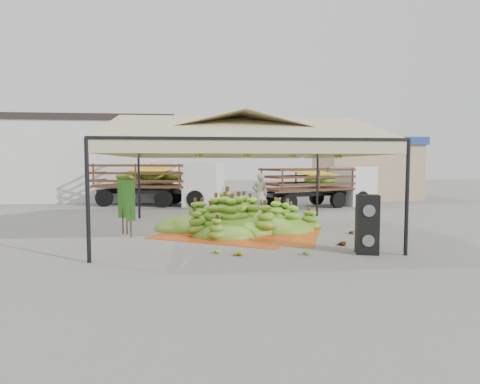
{
  "coord_description": "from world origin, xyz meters",
  "views": [
    {
      "loc": [
        -1.31,
        -13.84,
        2.38
      ],
      "look_at": [
        0.2,
        1.5,
        1.3
      ],
      "focal_mm": 30.0,
      "sensor_mm": 36.0,
      "label": 1
    }
  ],
  "objects": [
    {
      "name": "tarp_left",
      "position": [
        0.54,
        -0.2,
        0.01
      ],
      "size": [
        5.5,
        5.38,
        0.01
      ],
      "primitive_type": "cube",
      "rotation": [
        0.0,
        0.0,
        -0.35
      ],
      "color": "#D06413",
      "rests_on": "ground"
    },
    {
      "name": "speaker_stack",
      "position": [
        3.08,
        -3.7,
        0.78
      ],
      "size": [
        0.67,
        0.62,
        1.57
      ],
      "rotation": [
        0.0,
        0.0,
        -0.25
      ],
      "color": "black",
      "rests_on": "ground"
    },
    {
      "name": "canopy_tent",
      "position": [
        0.0,
        0.0,
        3.3
      ],
      "size": [
        8.1,
        8.1,
        4.0
      ],
      "color": "black",
      "rests_on": "ground"
    },
    {
      "name": "hand_yellow_b",
      "position": [
        -0.4,
        -3.7,
        0.1
      ],
      "size": [
        0.55,
        0.53,
        0.2
      ],
      "primitive_type": "ellipsoid",
      "rotation": [
        0.0,
        0.0,
        0.6
      ],
      "color": "gold",
      "rests_on": "ground"
    },
    {
      "name": "truck_right",
      "position": [
        5.53,
        8.02,
        1.37
      ],
      "size": [
        6.85,
        4.22,
        2.23
      ],
      "rotation": [
        0.0,
        0.0,
        0.34
      ],
      "color": "#522C1B",
      "rests_on": "ground"
    },
    {
      "name": "hand_red_a",
      "position": [
        3.7,
        -0.81,
        0.09
      ],
      "size": [
        0.42,
        0.36,
        0.18
      ],
      "primitive_type": "ellipsoid",
      "rotation": [
        0.0,
        0.0,
        -0.09
      ],
      "color": "#5D1D15",
      "rests_on": "ground"
    },
    {
      "name": "hanging_bunches",
      "position": [
        0.89,
        -1.18,
        2.62
      ],
      "size": [
        4.74,
        0.24,
        0.2
      ],
      "color": "#587B19",
      "rests_on": "ground"
    },
    {
      "name": "hand_green",
      "position": [
        1.35,
        -3.7,
        0.1
      ],
      "size": [
        0.48,
        0.42,
        0.19
      ],
      "primitive_type": "ellipsoid",
      "rotation": [
        0.0,
        0.0,
        -0.19
      ],
      "color": "#3A7518",
      "rests_on": "ground"
    },
    {
      "name": "building_tan",
      "position": [
        10.0,
        13.0,
        2.07
      ],
      "size": [
        6.3,
        5.3,
        4.1
      ],
      "color": "tan",
      "rests_on": "ground"
    },
    {
      "name": "hand_red_b",
      "position": [
        2.72,
        -2.7,
        0.1
      ],
      "size": [
        0.52,
        0.47,
        0.19
      ],
      "primitive_type": "ellipsoid",
      "rotation": [
        0.0,
        0.0,
        0.34
      ],
      "color": "#5B2F14",
      "rests_on": "ground"
    },
    {
      "name": "truck_left",
      "position": [
        -3.39,
        9.42,
        1.52
      ],
      "size": [
        7.54,
        4.05,
        2.46
      ],
      "rotation": [
        0.0,
        0.0,
        -0.24
      ],
      "color": "#4E321A",
      "rests_on": "ground"
    },
    {
      "name": "banana_heap",
      "position": [
        -0.0,
        0.56,
        0.65
      ],
      "size": [
        6.81,
        5.93,
        1.3
      ],
      "primitive_type": "ellipsoid",
      "rotation": [
        0.0,
        0.0,
        0.17
      ],
      "color": "#557E1A",
      "rests_on": "ground"
    },
    {
      "name": "ground",
      "position": [
        0.0,
        0.0,
        0.0
      ],
      "size": [
        90.0,
        90.0,
        0.0
      ],
      "primitive_type": "plane",
      "color": "slate",
      "rests_on": "ground"
    },
    {
      "name": "hand_yellow_a",
      "position": [
        -0.96,
        -3.3,
        0.09
      ],
      "size": [
        0.42,
        0.35,
        0.18
      ],
      "primitive_type": "ellipsoid",
      "rotation": [
        0.0,
        0.0,
        0.09
      ],
      "color": "gold",
      "rests_on": "ground"
    },
    {
      "name": "banana_leaves",
      "position": [
        -3.66,
        -0.48,
        0.0
      ],
      "size": [
        0.96,
        1.36,
        3.7
      ],
      "primitive_type": null,
      "color": "#25721E",
      "rests_on": "ground"
    },
    {
      "name": "tarp_right",
      "position": [
        -0.08,
        0.07,
        0.01
      ],
      "size": [
        6.13,
        6.22,
        0.01
      ],
      "primitive_type": "cube",
      "rotation": [
        0.0,
        0.0,
        -0.5
      ],
      "color": "#C43F12",
      "rests_on": "ground"
    },
    {
      "name": "building_white",
      "position": [
        -10.0,
        14.0,
        2.71
      ],
      "size": [
        14.3,
        6.3,
        5.4
      ],
      "color": "silver",
      "rests_on": "ground"
    },
    {
      "name": "vendor",
      "position": [
        1.37,
        4.13,
        0.99
      ],
      "size": [
        0.74,
        0.5,
        1.97
      ],
      "primitive_type": "imported",
      "rotation": [
        0.0,
        0.0,
        3.19
      ],
      "color": "gray",
      "rests_on": "ground"
    }
  ]
}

